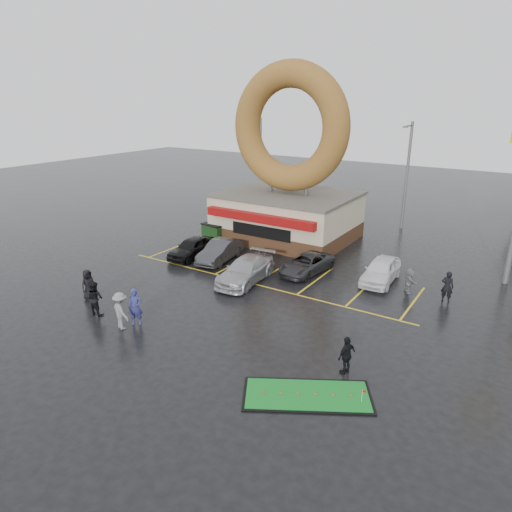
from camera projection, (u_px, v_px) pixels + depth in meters
The scene contains 18 objects.
ground at pixel (220, 304), 25.39m from camera, with size 120.00×120.00×0.00m, color black.
donut_shop at pixel (288, 183), 35.73m from camera, with size 10.20×8.70×13.50m.
streetlight_left at pixel (260, 162), 44.71m from camera, with size 0.40×2.21×9.00m.
streetlight_mid at pixel (407, 173), 38.35m from camera, with size 0.40×2.21×9.00m.
car_black at pixel (192, 248), 32.52m from camera, with size 1.70×4.22×1.44m, color black.
car_dgrey at pixel (220, 251), 31.81m from camera, with size 1.53×4.39×1.45m, color #2F2F32.
car_silver at pixel (246, 270), 28.26m from camera, with size 2.07×5.09×1.48m, color #AFAEB4.
car_grey at pixel (306, 264), 29.68m from camera, with size 2.04×4.42×1.23m, color #2D2D2F.
car_white at pixel (381, 270), 28.21m from camera, with size 1.76×4.37×1.49m, color white.
person_blue at pixel (135, 307), 22.81m from camera, with size 0.70×0.46×1.93m, color navy.
person_blackjkt at pixel (95, 298), 23.91m from camera, with size 0.90×0.70×1.85m, color black.
person_hoodie at pixel (121, 311), 22.42m from camera, with size 1.24×0.71×1.92m, color gray.
person_bystander at pixel (88, 285), 25.73m from camera, with size 0.87×0.56×1.77m, color black.
person_cameraman at pixel (347, 355), 18.82m from camera, with size 0.98×0.41×1.68m, color black.
person_walker_near at pixel (409, 280), 26.63m from camera, with size 1.41×0.45×1.52m, color gray.
person_walker_far at pixel (447, 287), 25.40m from camera, with size 0.66×0.43×1.81m, color black.
dumpster at pixel (215, 233), 36.33m from camera, with size 1.80×1.20×1.30m, color #1A3F18.
putting_green at pixel (307, 395), 17.59m from camera, with size 5.35×4.31×0.62m.
Camera 1 is at (14.18, -18.31, 10.95)m, focal length 32.00 mm.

